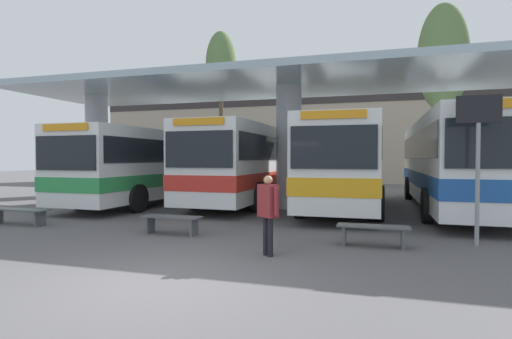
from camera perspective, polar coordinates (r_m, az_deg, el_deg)
name	(u,v)px	position (r m, az deg, el deg)	size (l,w,h in m)	color
ground_plane	(157,282)	(6.60, -13.96, -15.30)	(100.00, 100.00, 0.00)	#565456
townhouse_backdrop	(333,122)	(31.47, 10.98, 6.64)	(40.00, 0.58, 8.05)	tan
station_canopy	(289,100)	(15.52, 4.71, 9.89)	(22.53, 6.48, 4.94)	silver
transit_bus_left_bay	(156,163)	(17.96, -14.09, 0.87)	(2.87, 10.49, 3.03)	white
transit_bus_center_bay	(257,161)	(17.83, 0.09, 1.21)	(2.86, 11.81, 3.18)	white
transit_bus_right_bay	(345,161)	(15.85, 12.58, 1.15)	(2.84, 10.51, 3.20)	white
transit_bus_far_right_bay	(452,160)	(16.64, 26.17, 1.21)	(2.82, 12.26, 3.30)	white
waiting_bench_near_pillar	(373,231)	(9.09, 16.38, -8.45)	(1.52, 0.44, 0.46)	#4C5156
waiting_bench_mid_platform	(172,221)	(10.35, -11.97, -7.19)	(1.54, 0.44, 0.46)	#4C5156
waiting_bench_far_platform	(18,213)	(13.44, -30.88, -5.30)	(1.98, 0.44, 0.46)	#4C5156
info_sign_platform	(478,139)	(9.97, 29.16, 3.78)	(0.90, 0.09, 3.29)	gray
pedestrian_waiting	(268,207)	(7.83, 1.73, -5.37)	(0.51, 0.43, 1.58)	black
poplar_tree_behind_left	(221,67)	(27.25, -5.02, 14.37)	(2.01, 2.01, 10.29)	#473A2B
poplar_tree_behind_right	(443,59)	(24.20, 25.17, 14.14)	(2.61, 2.61, 10.16)	#473A2B
parked_car_street	(176,170)	(30.46, -11.32, -0.07)	(4.63, 2.10, 2.15)	navy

